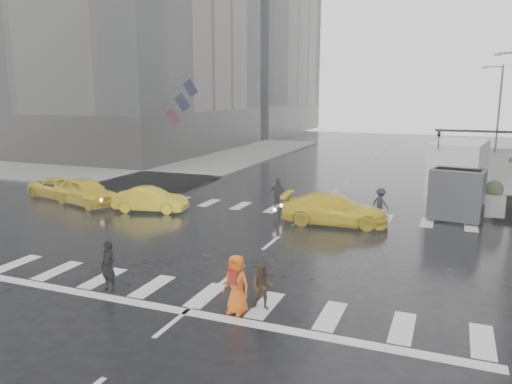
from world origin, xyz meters
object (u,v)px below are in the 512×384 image
at_px(taxi_front, 86,192).
at_px(taxi_mid, 150,200).
at_px(traffic_signal_pole, 498,156).
at_px(box_truck, 458,174).
at_px(pedestrian_orange, 236,284).
at_px(pedestrian_brown, 262,286).

height_order(taxi_front, taxi_mid, taxi_front).
xyz_separation_m(traffic_signal_pole, taxi_mid, (-16.98, -5.03, -2.57)).
distance_m(taxi_mid, box_truck, 16.66).
bearing_deg(taxi_front, pedestrian_orange, -108.20).
height_order(pedestrian_brown, taxi_mid, pedestrian_brown).
bearing_deg(box_truck, traffic_signal_pole, -33.49).
xyz_separation_m(traffic_signal_pole, pedestrian_orange, (-7.60, -14.81, -2.33)).
distance_m(pedestrian_brown, box_truck, 16.77).
bearing_deg(box_truck, taxi_mid, -147.77).
height_order(pedestrian_brown, taxi_front, taxi_front).
xyz_separation_m(pedestrian_brown, pedestrian_orange, (-0.60, -0.52, 0.18)).
xyz_separation_m(taxi_front, taxi_mid, (4.31, -0.01, -0.13)).
bearing_deg(pedestrian_orange, taxi_mid, 144.08).
height_order(pedestrian_brown, box_truck, box_truck).
xyz_separation_m(pedestrian_brown, box_truck, (5.26, 15.87, 1.23)).
height_order(traffic_signal_pole, taxi_mid, traffic_signal_pole).
bearing_deg(traffic_signal_pole, box_truck, 137.72).
height_order(pedestrian_orange, taxi_front, pedestrian_orange).
bearing_deg(taxi_front, traffic_signal_pole, -59.35).
xyz_separation_m(traffic_signal_pole, box_truck, (-1.74, 1.58, -1.28)).
relative_size(traffic_signal_pole, pedestrian_brown, 3.17).
relative_size(taxi_front, taxi_mid, 1.16).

